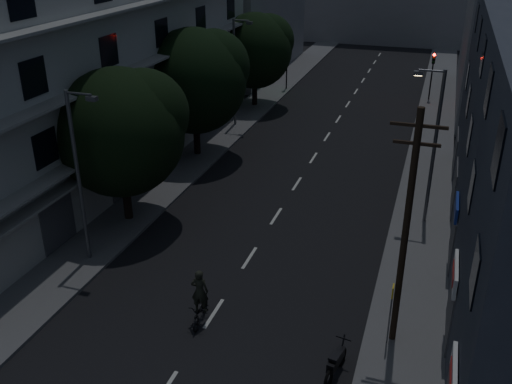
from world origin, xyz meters
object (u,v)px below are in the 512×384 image
Objects in this scene: bus_stop_sign at (391,304)px; cyclist at (200,305)px; utility_pole at (406,228)px; motorcycle at (336,363)px.

cyclist is at bearing -173.50° from bus_stop_sign.
bus_stop_sign is at bearing -0.43° from cyclist.
cyclist is at bearing -171.09° from utility_pole.
motorcycle is (-1.54, -2.10, -1.38)m from bus_stop_sign.
motorcycle is at bearing -126.31° from bus_stop_sign.
bus_stop_sign is 2.95m from motorcycle.
motorcycle is at bearing -125.07° from utility_pole.
motorcycle is 5.78m from cyclist.
cyclist reaches higher than motorcycle.
utility_pole is at bearing 1.99° from cyclist.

